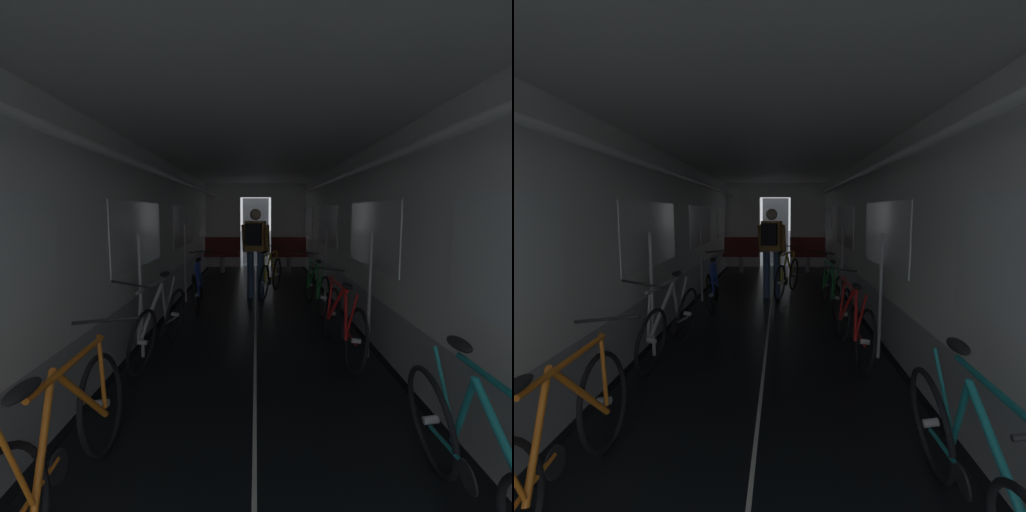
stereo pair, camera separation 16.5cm
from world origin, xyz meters
TOP-DOWN VIEW (x-y plane):
  - ground_plane at (0.00, 0.00)m, footprint 60.00×60.00m
  - train_car_shell at (-0.00, 3.60)m, footprint 3.14×12.34m
  - bench_seat_far_left at (-0.90, 8.07)m, footprint 0.98×0.51m
  - bench_seat_far_right at (0.90, 8.07)m, footprint 0.98×0.51m
  - bicycle_silver at (-1.08, 2.16)m, footprint 0.51×1.69m
  - bicycle_orange at (-1.03, -0.07)m, footprint 0.44×1.69m
  - bicycle_green at (1.00, 4.09)m, footprint 0.44×1.69m
  - bicycle_teal at (1.10, -0.25)m, footprint 0.44×1.69m
  - bicycle_red at (1.00, 2.18)m, footprint 0.44×1.69m
  - bicycle_blue at (-0.98, 4.22)m, footprint 0.44×1.69m
  - person_cyclist_aisle at (-0.01, 4.96)m, footprint 0.56×0.45m
  - bicycle_yellow_in_aisle at (0.30, 5.23)m, footprint 0.60×1.64m

SIDE VIEW (x-z plane):
  - ground_plane at x=0.00m, z-range 0.00..0.00m
  - bicycle_teal at x=1.10m, z-range -0.10..0.86m
  - bicycle_silver at x=-1.08m, z-range -0.10..0.86m
  - bicycle_red at x=1.00m, z-range -0.10..0.86m
  - bicycle_green at x=1.00m, z-range -0.10..0.86m
  - bicycle_orange at x=-1.03m, z-range -0.09..0.86m
  - bicycle_blue at x=-0.98m, z-range -0.09..0.86m
  - bicycle_yellow_in_aisle at x=0.30m, z-range -0.09..0.86m
  - bench_seat_far_left at x=-0.90m, z-range 0.09..1.04m
  - bench_seat_far_right at x=0.90m, z-range 0.09..1.04m
  - person_cyclist_aisle at x=-0.01m, z-range 0.17..1.86m
  - train_car_shell at x=0.00m, z-range 0.41..2.98m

